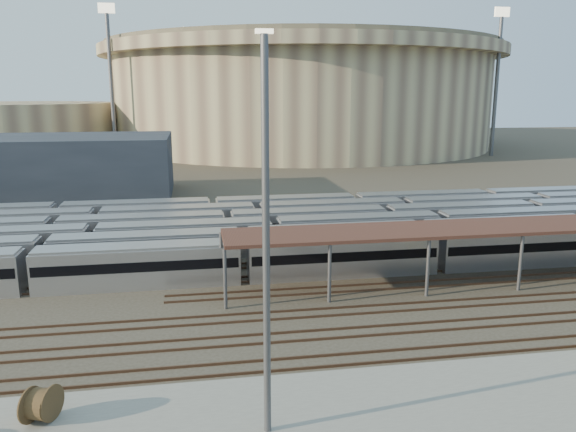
# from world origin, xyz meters

# --- Properties ---
(ground) EXTENTS (420.00, 420.00, 0.00)m
(ground) POSITION_xyz_m (0.00, 0.00, 0.00)
(ground) COLOR #383026
(ground) RESTS_ON ground
(apron) EXTENTS (50.00, 9.00, 0.20)m
(apron) POSITION_xyz_m (-5.00, -15.00, 0.10)
(apron) COLOR gray
(apron) RESTS_ON ground
(subway_trains) EXTENTS (118.06, 23.90, 3.60)m
(subway_trains) POSITION_xyz_m (-5.09, 18.50, 1.80)
(subway_trains) COLOR silver
(subway_trains) RESTS_ON ground
(inspection_shed) EXTENTS (60.30, 6.00, 5.30)m
(inspection_shed) POSITION_xyz_m (22.00, 4.00, 4.98)
(inspection_shed) COLOR #515155
(inspection_shed) RESTS_ON ground
(empty_tracks) EXTENTS (170.00, 9.62, 0.18)m
(empty_tracks) POSITION_xyz_m (0.00, -5.00, 0.09)
(empty_tracks) COLOR #4C3323
(empty_tracks) RESTS_ON ground
(stadium) EXTENTS (124.00, 124.00, 32.50)m
(stadium) POSITION_xyz_m (25.00, 140.00, 16.47)
(stadium) COLOR tan
(stadium) RESTS_ON ground
(secondary_arena) EXTENTS (56.00, 56.00, 14.00)m
(secondary_arena) POSITION_xyz_m (-60.00, 130.00, 7.00)
(secondary_arena) COLOR tan
(secondary_arena) RESTS_ON ground
(service_building) EXTENTS (42.00, 20.00, 10.00)m
(service_building) POSITION_xyz_m (-35.00, 55.00, 5.00)
(service_building) COLOR #1E232D
(service_building) RESTS_ON ground
(floodlight_0) EXTENTS (4.00, 1.00, 38.40)m
(floodlight_0) POSITION_xyz_m (-30.00, 110.00, 20.65)
(floodlight_0) COLOR #515155
(floodlight_0) RESTS_ON ground
(floodlight_2) EXTENTS (4.00, 1.00, 38.40)m
(floodlight_2) POSITION_xyz_m (70.00, 100.00, 20.65)
(floodlight_2) COLOR #515155
(floodlight_2) RESTS_ON ground
(floodlight_3) EXTENTS (4.00, 1.00, 38.40)m
(floodlight_3) POSITION_xyz_m (-10.00, 160.00, 20.65)
(floodlight_3) COLOR #515155
(floodlight_3) RESTS_ON ground
(cable_reel_east) EXTENTS (1.77, 2.24, 1.97)m
(cable_reel_east) POSITION_xyz_m (-18.46, -13.31, 1.18)
(cable_reel_east) COLOR #503720
(cable_reel_east) RESTS_ON apron
(yard_light_pole) EXTENTS (0.81, 0.36, 19.62)m
(yard_light_pole) POSITION_xyz_m (-6.89, -16.09, 10.10)
(yard_light_pole) COLOR #515155
(yard_light_pole) RESTS_ON apron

